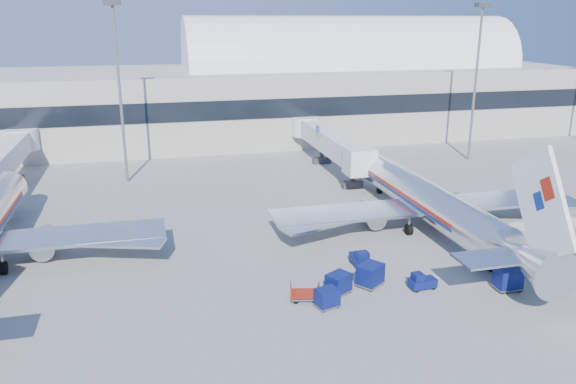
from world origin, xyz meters
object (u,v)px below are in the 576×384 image
object	(u,v)px
airliner_main	(430,202)
cart_solo_far	(571,267)
cart_solo_near	(508,279)
barrier_mid	(540,224)
barrier_far	(568,221)
tug_lead	(422,281)
tug_right	(482,261)
mast_east	(478,60)
cart_train_c	(327,298)
tug_left	(360,259)
barrier_near	(512,226)
ramp_worker	(553,272)
mast_west	(118,67)
cart_train_b	(339,283)
jetbridge_mid	(6,157)
cart_train_a	(370,275)
cart_open_red	(305,295)
jetbridge_near	(327,140)

from	to	relation	value
airliner_main	cart_solo_far	world-z (taller)	airliner_main
cart_solo_near	barrier_mid	bearing A→B (deg)	46.19
barrier_far	tug_lead	distance (m)	23.38
tug_lead	tug_right	bearing A→B (deg)	14.35
mast_east	cart_train_c	xyz separation A→B (m)	(-34.93, -38.48, -14.00)
tug_right	tug_left	xyz separation A→B (m)	(-10.01, 2.79, 0.03)
barrier_far	tug_right	xyz separation A→B (m)	(-14.56, -7.18, 0.22)
barrier_near	tug_left	size ratio (longest dim) A/B	1.27
cart_train_c	ramp_worker	size ratio (longest dim) A/B	1.02
mast_west	cart_train_b	xyz separation A→B (m)	(16.59, -36.61, -13.91)
ramp_worker	cart_solo_far	bearing A→B (deg)	-117.44
tug_left	barrier_far	bearing A→B (deg)	-79.99
mast_east	ramp_worker	xyz separation A→B (m)	(-16.07, -39.10, -13.82)
mast_west	barrier_mid	bearing A→B (deg)	-34.14
mast_west	tug_lead	size ratio (longest dim) A/B	10.40
barrier_mid	cart_train_b	size ratio (longest dim) A/B	1.28
jetbridge_mid	barrier_mid	bearing A→B (deg)	-27.35
mast_west	tug_left	distance (m)	40.60
cart_solo_near	airliner_main	bearing A→B (deg)	90.85
airliner_main	cart_train_a	bearing A→B (deg)	-135.13
barrier_near	tug_lead	bearing A→B (deg)	-147.41
cart_train_a	cart_solo_far	bearing A→B (deg)	-43.77
cart_train_a	mast_east	bearing A→B (deg)	13.74
barrier_mid	jetbridge_mid	bearing A→B (deg)	152.65
mast_west	cart_open_red	world-z (taller)	mast_west
jetbridge_mid	tug_left	xyz separation A→B (m)	(34.42, -33.20, -3.23)
tug_lead	mast_west	bearing A→B (deg)	117.75
mast_east	barrier_near	world-z (taller)	mast_east
jetbridge_mid	mast_west	world-z (taller)	mast_west
cart_train_c	jetbridge_near	bearing A→B (deg)	56.14
cart_train_b	cart_solo_near	size ratio (longest dim) A/B	1.14
tug_left	cart_train_c	distance (m)	7.85
mast_east	cart_open_red	distance (m)	53.70
tug_right	cart_train_b	size ratio (longest dim) A/B	1.05
barrier_near	barrier_mid	size ratio (longest dim) A/B	1.00
cart_train_c	airliner_main	bearing A→B (deg)	24.85
mast_east	cart_train_a	xyz separation A→B (m)	(-30.53, -35.98, -13.81)
cart_train_b	cart_open_red	bearing A→B (deg)	156.87
airliner_main	barrier_far	distance (m)	15.02
cart_solo_near	cart_train_b	bearing A→B (deg)	170.82
tug_right	jetbridge_near	bearing A→B (deg)	133.76
airliner_main	jetbridge_mid	distance (m)	51.62
mast_east	tug_left	bearing A→B (deg)	-132.78
cart_train_b	cart_solo_far	size ratio (longest dim) A/B	1.34
cart_train_b	cart_solo_near	xyz separation A→B (m)	(13.10, -2.62, 0.06)
barrier_near	cart_solo_far	distance (m)	10.43
cart_train_a	tug_right	bearing A→B (deg)	-31.63
tug_left	cart_solo_near	size ratio (longest dim) A/B	1.15
barrier_near	barrier_far	bearing A→B (deg)	0.00
tug_right	cart_train_a	distance (m)	10.60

